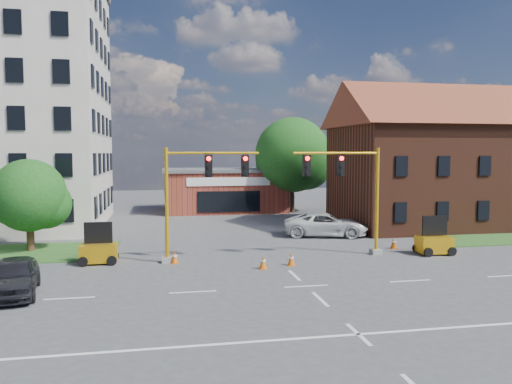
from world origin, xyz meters
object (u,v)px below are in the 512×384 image
sedan_dark (14,276)px  trailer_east (434,243)px  pickup_white (326,225)px  signal_mast_east (350,188)px  signal_mast_west (197,190)px  trailer_west (99,251)px

sedan_dark → trailer_east: bearing=2.7°
pickup_white → trailer_east: bearing=-135.2°
pickup_white → signal_mast_east: bearing=-172.1°
sedan_dark → signal_mast_west: bearing=23.4°
signal_mast_west → trailer_east: 14.10m
signal_mast_east → trailer_west: signal_mast_east is taller
trailer_west → trailer_east: 18.99m
trailer_east → sedan_dark: trailer_east is taller
trailer_west → sedan_dark: size_ratio=0.46×
signal_mast_west → pickup_white: bearing=35.1°
signal_mast_east → sedan_dark: size_ratio=1.35×
signal_mast_east → sedan_dark: (-16.69, -5.05, -3.14)m
sedan_dark → signal_mast_east: bearing=7.9°
trailer_east → pickup_white: bearing=124.5°
trailer_east → pickup_white: 8.38m
trailer_east → signal_mast_west: bearing=-177.8°
signal_mast_east → sedan_dark: 17.72m
signal_mast_east → trailer_east: bearing=-6.6°
trailer_west → signal_mast_east: bearing=-1.3°
trailer_east → sedan_dark: (-21.69, -4.47, 0.11)m
signal_mast_west → pickup_white: signal_mast_west is taller
signal_mast_west → trailer_east: signal_mast_west is taller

